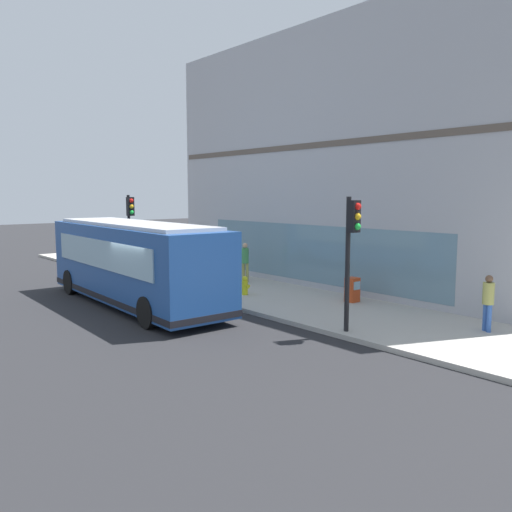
# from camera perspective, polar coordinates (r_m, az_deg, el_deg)

# --- Properties ---
(ground) EXTENTS (120.00, 120.00, 0.00)m
(ground) POSITION_cam_1_polar(r_m,az_deg,el_deg) (17.72, -10.77, -6.63)
(ground) COLOR #262628
(sidewalk_curb) EXTENTS (4.76, 40.00, 0.15)m
(sidewalk_curb) POSITION_cam_1_polar(r_m,az_deg,el_deg) (20.57, 1.38, -4.43)
(sidewalk_curb) COLOR #B2ADA3
(sidewalk_curb) RESTS_ON ground
(building_corner) EXTENTS (7.25, 18.68, 11.06)m
(building_corner) POSITION_cam_1_polar(r_m,az_deg,el_deg) (24.62, 11.98, 10.01)
(building_corner) COLOR #A8A8AD
(building_corner) RESTS_ON ground
(city_bus_nearside) EXTENTS (2.97, 10.14, 3.07)m
(city_bus_nearside) POSITION_cam_1_polar(r_m,az_deg,el_deg) (19.59, -13.34, -0.79)
(city_bus_nearside) COLOR #1E478C
(city_bus_nearside) RESTS_ON ground
(traffic_light_near_corner) EXTENTS (0.32, 0.49, 3.87)m
(traffic_light_near_corner) POSITION_cam_1_polar(r_m,az_deg,el_deg) (14.82, 10.47, 1.91)
(traffic_light_near_corner) COLOR black
(traffic_light_near_corner) RESTS_ON sidewalk_curb
(traffic_light_down_block) EXTENTS (0.32, 0.49, 3.90)m
(traffic_light_down_block) POSITION_cam_1_polar(r_m,az_deg,el_deg) (25.83, -13.70, 3.93)
(traffic_light_down_block) COLOR black
(traffic_light_down_block) RESTS_ON sidewalk_curb
(fire_hydrant) EXTENTS (0.35, 0.35, 0.74)m
(fire_hydrant) POSITION_cam_1_polar(r_m,az_deg,el_deg) (20.39, -1.22, -3.28)
(fire_hydrant) COLOR gold
(fire_hydrant) RESTS_ON sidewalk_curb
(pedestrian_near_hydrant) EXTENTS (0.32, 0.32, 1.64)m
(pedestrian_near_hydrant) POSITION_cam_1_polar(r_m,az_deg,el_deg) (16.31, 24.19, -4.37)
(pedestrian_near_hydrant) COLOR #3359A5
(pedestrian_near_hydrant) RESTS_ON sidewalk_curb
(pedestrian_near_building_entrance) EXTENTS (0.32, 0.32, 1.77)m
(pedestrian_near_building_entrance) POSITION_cam_1_polar(r_m,az_deg,el_deg) (23.25, -1.20, -0.38)
(pedestrian_near_building_entrance) COLOR #99994C
(pedestrian_near_building_entrance) RESTS_ON sidewalk_curb
(newspaper_vending_box) EXTENTS (0.44, 0.43, 0.90)m
(newspaper_vending_box) POSITION_cam_1_polar(r_m,az_deg,el_deg) (19.37, 10.56, -3.66)
(newspaper_vending_box) COLOR #BF3F19
(newspaper_vending_box) RESTS_ON sidewalk_curb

